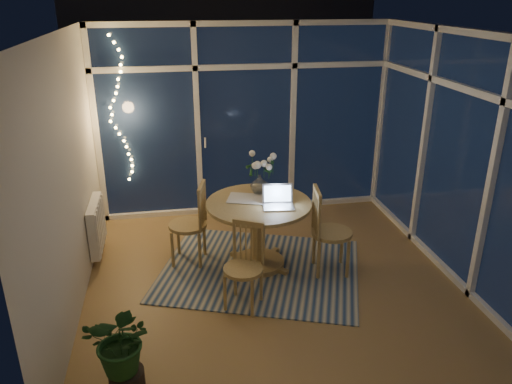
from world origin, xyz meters
TOP-DOWN VIEW (x-y plane):
  - floor at (0.00, 0.00)m, footprint 4.00×4.00m
  - ceiling at (0.00, 0.00)m, footprint 4.00×4.00m
  - wall_back at (0.00, 2.00)m, footprint 4.00×0.04m
  - wall_front at (0.00, -2.00)m, footprint 4.00×0.04m
  - wall_left at (-2.00, 0.00)m, footprint 0.04×4.00m
  - wall_right at (2.00, 0.00)m, footprint 0.04×4.00m
  - window_wall_back at (0.00, 1.96)m, footprint 4.00×0.10m
  - window_wall_right at (1.96, 0.00)m, footprint 0.10×4.00m
  - radiator at (-1.94, 0.90)m, footprint 0.10×0.70m
  - fairy_lights at (-1.65, 1.88)m, footprint 0.24×0.10m
  - garden_patio at (0.50, 5.00)m, footprint 12.00×6.00m
  - garden_fence at (0.00, 5.50)m, footprint 11.00×0.08m
  - neighbour_roof at (0.30, 8.50)m, footprint 7.00×3.00m
  - garden_shrubs at (-0.80, 3.40)m, footprint 0.90×0.90m
  - rug at (-0.12, 0.24)m, footprint 2.64×2.38m
  - dining_table at (-0.12, 0.34)m, footprint 1.49×1.49m
  - chair_left at (-0.89, 0.58)m, footprint 0.55×0.55m
  - chair_right at (0.65, 0.08)m, footprint 0.52×0.52m
  - chair_front at (-0.41, -0.42)m, footprint 0.56×0.56m
  - laptop at (0.07, 0.17)m, footprint 0.36×0.32m
  - flower_vase at (-0.06, 0.61)m, footprint 0.26×0.26m
  - bowl at (0.16, 0.36)m, footprint 0.19×0.19m
  - newspapers at (-0.20, 0.45)m, footprint 0.49×0.44m
  - phone at (-0.04, 0.25)m, footprint 0.13×0.11m
  - potted_plant at (-1.49, -1.35)m, footprint 0.69×0.65m

SIDE VIEW (x-z plane):
  - garden_patio at x=0.50m, z-range -0.11..-0.01m
  - floor at x=0.00m, z-range 0.00..0.00m
  - rug at x=-0.12m, z-range 0.00..0.01m
  - potted_plant at x=-1.49m, z-range 0.00..0.76m
  - dining_table at x=-0.12m, z-range 0.00..0.79m
  - radiator at x=-1.94m, z-range 0.11..0.69m
  - chair_front at x=-0.41m, z-range 0.00..0.89m
  - garden_shrubs at x=-0.80m, z-range 0.00..0.90m
  - chair_left at x=-0.89m, z-range 0.00..0.98m
  - chair_right at x=0.65m, z-range 0.00..1.01m
  - phone at x=-0.04m, z-range 0.79..0.80m
  - newspapers at x=-0.20m, z-range 0.79..0.80m
  - bowl at x=0.16m, z-range 0.79..0.83m
  - flower_vase at x=-0.06m, z-range 0.79..1.00m
  - garden_fence at x=0.00m, z-range 0.00..1.80m
  - laptop at x=0.07m, z-range 0.79..1.03m
  - wall_back at x=0.00m, z-range 0.00..2.60m
  - wall_front at x=0.00m, z-range 0.00..2.60m
  - wall_left at x=-2.00m, z-range 0.00..2.60m
  - wall_right at x=2.00m, z-range 0.00..2.60m
  - window_wall_back at x=0.00m, z-range 0.00..2.60m
  - window_wall_right at x=1.96m, z-range 0.00..2.60m
  - fairy_lights at x=-1.65m, z-range 0.60..2.45m
  - neighbour_roof at x=0.30m, z-range 1.10..3.30m
  - ceiling at x=0.00m, z-range 2.60..2.60m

